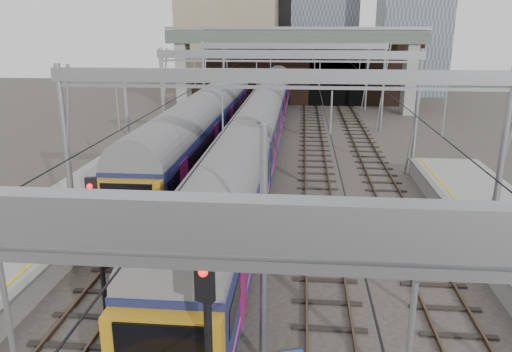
# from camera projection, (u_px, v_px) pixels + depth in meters

# --- Properties ---
(tracks) EXTENTS (14.40, 80.00, 0.22)m
(tracks) POSITION_uv_depth(u_px,v_px,m) (282.00, 207.00, 26.78)
(tracks) COLOR #4C3828
(tracks) RESTS_ON ground
(overhead_line) EXTENTS (16.80, 80.00, 8.00)m
(overhead_line) POSITION_uv_depth(u_px,v_px,m) (288.00, 72.00, 31.08)
(overhead_line) COLOR gray
(overhead_line) RESTS_ON ground
(retaining_wall) EXTENTS (28.00, 2.75, 9.00)m
(retaining_wall) POSITION_uv_depth(u_px,v_px,m) (307.00, 69.00, 60.63)
(retaining_wall) COLOR #301E15
(retaining_wall) RESTS_ON ground
(overbridge) EXTENTS (28.00, 3.00, 9.25)m
(overbridge) POSITION_uv_depth(u_px,v_px,m) (295.00, 46.00, 54.25)
(overbridge) COLOR gray
(overbridge) RESTS_ON ground
(train_main) EXTENTS (2.79, 64.51, 4.80)m
(train_main) POSITION_uv_depth(u_px,v_px,m) (266.00, 111.00, 41.63)
(train_main) COLOR black
(train_main) RESTS_ON ground
(train_second) EXTENTS (2.89, 33.45, 4.94)m
(train_second) POSITION_uv_depth(u_px,v_px,m) (205.00, 124.00, 36.07)
(train_second) COLOR black
(train_second) RESTS_ON ground
(signal_near_left) EXTENTS (0.39, 0.47, 4.93)m
(signal_near_left) POSITION_uv_depth(u_px,v_px,m) (97.00, 232.00, 15.74)
(signal_near_left) COLOR black
(signal_near_left) RESTS_ON ground
(signal_near_centre) EXTENTS (0.40, 0.48, 5.18)m
(signal_near_centre) POSITION_uv_depth(u_px,v_px,m) (208.00, 342.00, 10.03)
(signal_near_centre) COLOR black
(signal_near_centre) RESTS_ON ground
(equip_cover_b) EXTENTS (0.96, 0.84, 0.09)m
(equip_cover_b) POSITION_uv_depth(u_px,v_px,m) (229.00, 325.00, 16.13)
(equip_cover_b) COLOR blue
(equip_cover_b) RESTS_ON ground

